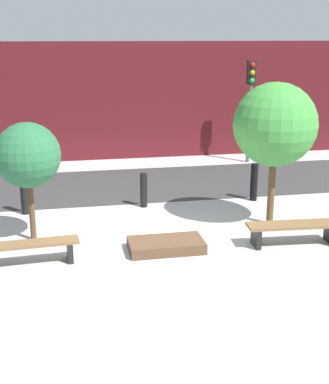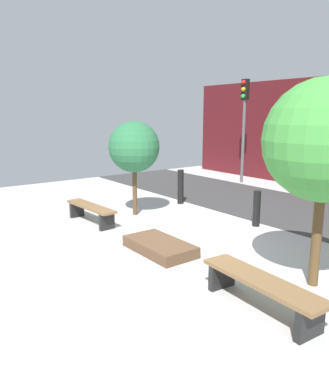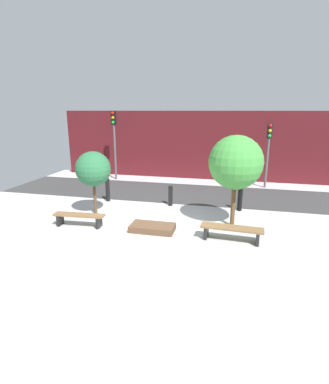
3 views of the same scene
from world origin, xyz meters
name	(u,v)px [view 1 (image 1 of 3)]	position (x,y,z in m)	size (l,w,h in m)	color
ground_plane	(164,246)	(0.00, 0.00, 0.00)	(18.00, 18.00, 0.00)	#B4B4B4
road_strip	(133,185)	(0.00, 4.84, 0.01)	(18.00, 3.76, 0.01)	#373737
building_facade	(117,101)	(0.00, 8.56, 2.02)	(16.20, 0.50, 4.04)	#511419
bench_left	(30,248)	(-2.69, -0.44, 0.33)	(1.88, 0.51, 0.46)	black
bench_right	(294,229)	(2.69, -0.44, 0.34)	(2.01, 0.61, 0.47)	black
planter_bed	(166,245)	(0.00, -0.24, 0.11)	(1.53, 0.83, 0.22)	brown
tree_behind_left_bench	(28,156)	(-2.69, 0.88, 1.86)	(1.37, 1.37, 2.55)	#513822
tree_behind_right_bench	(275,125)	(2.69, 0.88, 2.32)	(1.88, 1.88, 3.27)	brown
bollard_far_left	(24,193)	(-2.96, 2.71, 0.53)	(0.19, 0.19, 1.05)	black
bollard_left	(144,190)	(0.00, 2.71, 0.44)	(0.18, 0.18, 0.88)	black
bollard_center	(254,182)	(2.96, 2.71, 0.50)	(0.19, 0.19, 1.00)	black
traffic_light_mid_west	(251,93)	(4.32, 7.00, 2.38)	(0.28, 0.27, 3.43)	#585858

